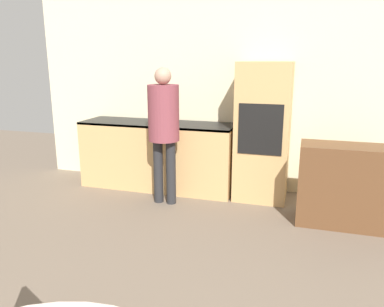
% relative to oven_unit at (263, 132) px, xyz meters
% --- Properties ---
extents(wall_back, '(6.09, 0.05, 2.60)m').
position_rel_oven_unit_xyz_m(wall_back, '(-0.27, 0.34, 0.44)').
color(wall_back, beige).
rests_on(wall_back, ground_plane).
extents(kitchen_counter, '(2.10, 0.60, 0.91)m').
position_rel_oven_unit_xyz_m(kitchen_counter, '(-1.41, -0.01, -0.39)').
color(kitchen_counter, tan).
rests_on(kitchen_counter, ground_plane).
extents(oven_unit, '(0.65, 0.59, 1.71)m').
position_rel_oven_unit_xyz_m(oven_unit, '(0.00, 0.00, 0.00)').
color(oven_unit, tan).
rests_on(oven_unit, ground_plane).
extents(sideboard, '(1.09, 0.45, 0.88)m').
position_rel_oven_unit_xyz_m(sideboard, '(1.01, -0.56, -0.42)').
color(sideboard, brown).
rests_on(sideboard, ground_plane).
extents(person_standing, '(0.37, 0.37, 1.65)m').
position_rel_oven_unit_xyz_m(person_standing, '(-1.11, -0.53, 0.16)').
color(person_standing, '#262628').
rests_on(person_standing, ground_plane).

